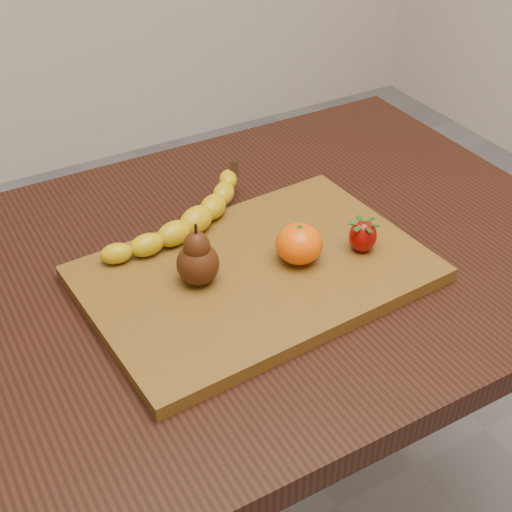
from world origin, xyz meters
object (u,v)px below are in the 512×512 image
table (246,310)px  pear (197,254)px  cutting_board (256,274)px  mandarin (299,244)px

table → pear: bearing=-157.3°
table → cutting_board: (-0.01, -0.05, 0.11)m
table → cutting_board: bearing=-103.1°
cutting_board → table: bearing=73.5°
mandarin → pear: bearing=169.1°
table → pear: size_ratio=11.46×
table → cutting_board: size_ratio=2.22×
cutting_board → mandarin: size_ratio=7.03×
table → pear: 0.19m
table → cutting_board: cutting_board is taller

